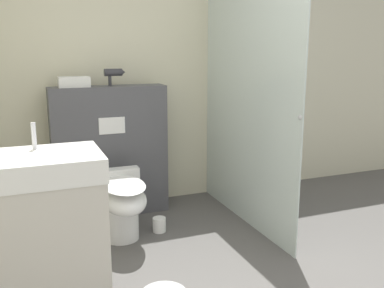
% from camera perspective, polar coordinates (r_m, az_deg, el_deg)
% --- Properties ---
extents(wall_back, '(8.00, 0.06, 2.50)m').
position_cam_1_polar(wall_back, '(4.06, -7.05, 9.50)').
color(wall_back, beige).
rests_on(wall_back, ground_plane).
extents(partition_panel, '(0.99, 0.26, 1.15)m').
position_cam_1_polar(partition_panel, '(3.84, -10.85, -0.99)').
color(partition_panel, '#4C4C51').
rests_on(partition_panel, ground_plane).
extents(shower_glass, '(0.04, 1.57, 2.11)m').
position_cam_1_polar(shower_glass, '(3.57, 7.24, 5.95)').
color(shower_glass, silver).
rests_on(shower_glass, ground_plane).
extents(toilet, '(0.39, 0.63, 0.51)m').
position_cam_1_polar(toilet, '(3.34, -9.35, -7.70)').
color(toilet, white).
rests_on(toilet, ground_plane).
extents(sink_vanity, '(0.63, 0.46, 1.09)m').
position_cam_1_polar(sink_vanity, '(2.39, -19.24, -12.35)').
color(sink_vanity, beige).
rests_on(sink_vanity, ground_plane).
extents(hair_drier, '(0.18, 0.06, 0.15)m').
position_cam_1_polar(hair_drier, '(3.74, -10.38, 9.28)').
color(hair_drier, '#2D2D33').
rests_on(hair_drier, partition_panel).
extents(folded_towel, '(0.25, 0.17, 0.09)m').
position_cam_1_polar(folded_towel, '(3.71, -15.49, 7.99)').
color(folded_towel, white).
rests_on(folded_towel, partition_panel).
extents(spare_toilet_roll, '(0.11, 0.11, 0.12)m').
position_cam_1_polar(spare_toilet_roll, '(3.55, -4.39, -10.67)').
color(spare_toilet_roll, white).
rests_on(spare_toilet_roll, ground_plane).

